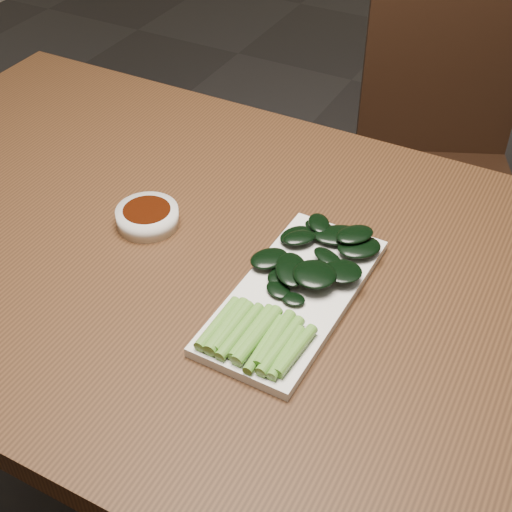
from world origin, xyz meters
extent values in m
cube|color=#3F2412|center=(0.00, 0.00, 0.73)|extent=(1.40, 0.80, 0.04)
cylinder|color=#3F2412|center=(-0.64, 0.34, 0.35)|extent=(0.05, 0.05, 0.71)
cube|color=black|center=(0.13, 0.75, 0.43)|extent=(0.49, 0.49, 0.04)
cylinder|color=black|center=(0.05, 0.54, 0.21)|extent=(0.04, 0.04, 0.41)
cylinder|color=black|center=(0.33, 0.67, 0.21)|extent=(0.04, 0.04, 0.41)
cylinder|color=black|center=(-0.08, 0.83, 0.21)|extent=(0.04, 0.04, 0.41)
cylinder|color=black|center=(0.21, 0.95, 0.21)|extent=(0.04, 0.04, 0.41)
cube|color=black|center=(0.06, 0.90, 0.67)|extent=(0.35, 0.18, 0.44)
cylinder|color=silver|center=(-0.15, 0.01, 0.76)|extent=(0.09, 0.09, 0.03)
cylinder|color=#331004|center=(-0.15, 0.01, 0.78)|extent=(0.07, 0.07, 0.00)
cube|color=silver|center=(0.12, -0.03, 0.76)|extent=(0.15, 0.32, 0.01)
cylinder|color=#619A35|center=(0.06, -0.14, 0.77)|extent=(0.02, 0.09, 0.02)
cylinder|color=#619A35|center=(0.08, -0.14, 0.77)|extent=(0.02, 0.09, 0.02)
cylinder|color=#619A35|center=(0.08, -0.13, 0.77)|extent=(0.02, 0.09, 0.02)
cylinder|color=#619A35|center=(0.09, -0.14, 0.77)|extent=(0.02, 0.10, 0.01)
cylinder|color=#619A35|center=(0.11, -0.13, 0.77)|extent=(0.02, 0.10, 0.01)
cylinder|color=#619A35|center=(0.12, -0.13, 0.77)|extent=(0.02, 0.10, 0.02)
cylinder|color=#619A35|center=(0.13, -0.14, 0.77)|extent=(0.02, 0.10, 0.01)
cylinder|color=#619A35|center=(0.14, -0.13, 0.77)|extent=(0.02, 0.10, 0.02)
cylinder|color=#619A35|center=(0.15, -0.13, 0.77)|extent=(0.02, 0.10, 0.02)
cylinder|color=#619A35|center=(0.16, -0.14, 0.77)|extent=(0.02, 0.09, 0.01)
cylinder|color=#619A35|center=(0.17, -0.13, 0.77)|extent=(0.02, 0.09, 0.02)
ellipsoid|color=black|center=(0.14, -0.01, 0.78)|extent=(0.06, 0.06, 0.01)
ellipsoid|color=black|center=(0.06, 0.00, 0.77)|extent=(0.07, 0.07, 0.01)
ellipsoid|color=black|center=(0.09, 0.10, 0.77)|extent=(0.05, 0.03, 0.01)
ellipsoid|color=black|center=(0.14, 0.03, 0.78)|extent=(0.06, 0.05, 0.01)
ellipsoid|color=black|center=(0.08, 0.06, 0.78)|extent=(0.06, 0.06, 0.01)
ellipsoid|color=black|center=(0.16, 0.08, 0.77)|extent=(0.08, 0.08, 0.01)
ellipsoid|color=black|center=(0.10, -0.01, 0.78)|extent=(0.07, 0.08, 0.01)
ellipsoid|color=black|center=(0.15, 0.09, 0.78)|extent=(0.06, 0.07, 0.01)
ellipsoid|color=black|center=(0.14, 0.01, 0.77)|extent=(0.04, 0.06, 0.01)
ellipsoid|color=black|center=(0.17, 0.02, 0.78)|extent=(0.07, 0.06, 0.01)
ellipsoid|color=black|center=(0.07, 0.07, 0.77)|extent=(0.05, 0.06, 0.01)
ellipsoid|color=black|center=(0.13, 0.09, 0.77)|extent=(0.09, 0.08, 0.01)
ellipsoid|color=black|center=(0.09, 0.10, 0.78)|extent=(0.05, 0.06, 0.01)
ellipsoid|color=black|center=(0.09, -0.02, 0.77)|extent=(0.04, 0.04, 0.01)
ellipsoid|color=black|center=(0.13, -0.05, 0.77)|extent=(0.03, 0.03, 0.01)
ellipsoid|color=black|center=(0.09, -0.01, 0.77)|extent=(0.04, 0.03, 0.01)
ellipsoid|color=black|center=(0.10, -0.05, 0.77)|extent=(0.05, 0.04, 0.01)
camera|label=1|loc=(0.40, -0.66, 1.42)|focal=50.00mm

